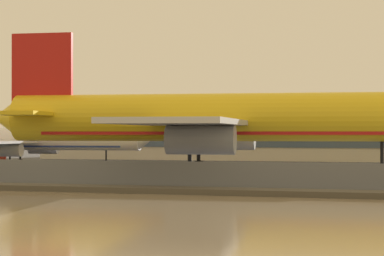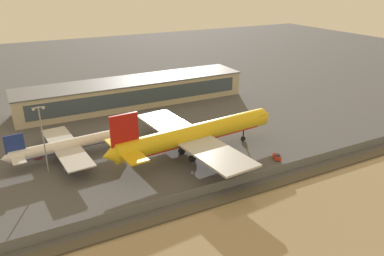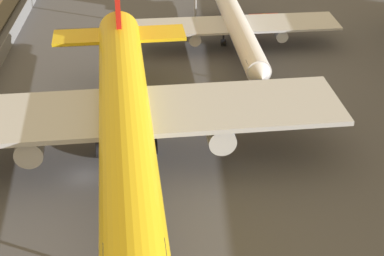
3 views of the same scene
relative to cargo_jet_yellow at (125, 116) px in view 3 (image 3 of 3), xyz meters
name	(u,v)px [view 3 (image 3 of 3)]	position (x,y,z in m)	size (l,w,h in m)	color
ground_plane	(85,176)	(1.73, -4.79, -6.70)	(500.00, 500.00, 0.00)	#4C4C51
cargo_jet_yellow	(125,116)	(0.00, 0.00, 0.00)	(58.73, 50.46, 17.54)	yellow
passenger_jet_white	(237,25)	(-33.42, 15.59, -2.63)	(38.42, 33.26, 10.65)	white
ops_van	(263,21)	(-42.32, 21.08, -5.42)	(2.51, 5.35, 2.48)	red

